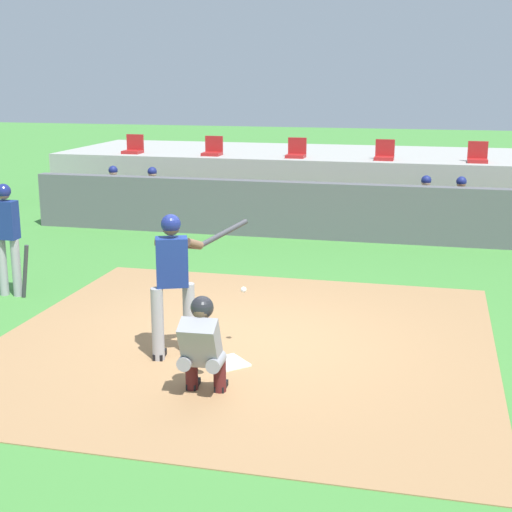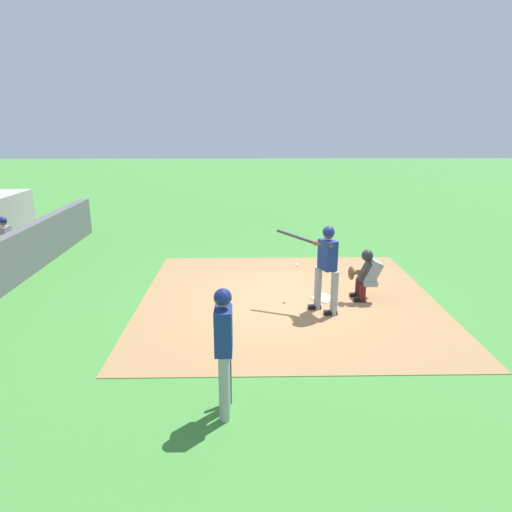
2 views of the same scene
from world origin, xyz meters
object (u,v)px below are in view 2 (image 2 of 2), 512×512
Objects in this scene: home_plate at (324,298)px; catcher_crouched at (366,273)px; batter_at_plate at (326,263)px; on_deck_batter at (224,345)px; dugout_player_3 at (10,239)px.

home_plate is 0.23× the size of catcher_crouched.
on_deck_batter is (-3.43, 1.87, -0.02)m from batter_at_plate.
batter_at_plate is at bearing -28.66° from on_deck_batter.
catcher_crouched is at bearing -107.69° from dugout_player_3.
catcher_crouched is at bearing -35.04° from on_deck_batter.
home_plate is 1.23m from batter_at_plate.
home_plate is at bearing -109.35° from dugout_player_3.
on_deck_batter is 9.30m from dugout_player_3.
catcher_crouched is 5.01m from on_deck_batter.
batter_at_plate is 1.39× the size of dugout_player_3.
batter_at_plate is 1.01× the size of on_deck_batter.
catcher_crouched is 1.44× the size of dugout_player_3.
on_deck_batter reaches higher than catcher_crouched.
home_plate is at bearing 88.87° from catcher_crouched.
dugout_player_3 is (6.97, 6.15, -0.35)m from on_deck_batter.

